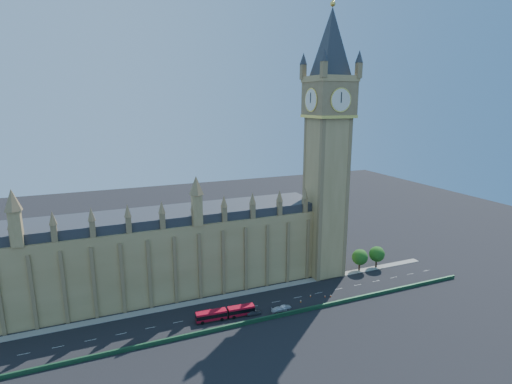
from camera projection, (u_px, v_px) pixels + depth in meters
name	position (u px, v px, depth m)	size (l,w,h in m)	color
ground	(242.00, 309.00, 125.10)	(400.00, 400.00, 0.00)	black
palace_westminster	(148.00, 255.00, 132.53)	(120.00, 20.00, 28.00)	#9B804B
elizabeth_tower	(328.00, 128.00, 139.75)	(20.59, 20.59, 105.00)	#9B804B
bridge_parapet	(252.00, 321.00, 116.85)	(160.00, 0.60, 1.20)	#1E4C2D
kerb_north	(232.00, 295.00, 133.64)	(160.00, 3.00, 0.16)	gray
tree_east_near	(360.00, 257.00, 152.38)	(6.00, 6.00, 8.50)	#382619
tree_east_far	(377.00, 254.00, 155.36)	(6.00, 6.00, 8.50)	#382619
red_bus	(225.00, 313.00, 119.43)	(17.94, 3.84, 3.03)	#AE0B21
car_grey	(254.00, 312.00, 121.59)	(1.85, 4.59, 1.56)	#474A4F
car_silver	(285.00, 307.00, 124.76)	(1.37, 3.94, 1.30)	#B3B4BB
car_white	(279.00, 309.00, 123.53)	(2.02, 4.97, 1.44)	silver
cone_a	(331.00, 296.00, 132.79)	(0.50, 0.50, 0.77)	black
cone_b	(301.00, 301.00, 129.24)	(0.48, 0.48, 0.73)	black
cone_c	(311.00, 296.00, 132.86)	(0.59, 0.59, 0.72)	black
cone_d	(325.00, 296.00, 132.56)	(0.50, 0.50, 0.69)	black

